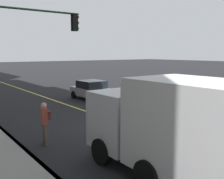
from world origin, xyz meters
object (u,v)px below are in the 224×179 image
(car_green, at_px, (175,108))
(traffic_light_mast, at_px, (28,43))
(car_silver, at_px, (92,90))
(pedestrian_with_backpack, at_px, (45,120))
(truck_white, at_px, (186,130))

(car_green, xyz_separation_m, traffic_light_mast, (3.52, 6.78, 3.44))
(car_green, distance_m, car_silver, 8.71)
(pedestrian_with_backpack, distance_m, traffic_light_mast, 4.24)
(pedestrian_with_backpack, relative_size, traffic_light_mast, 0.29)
(pedestrian_with_backpack, bearing_deg, car_green, -95.78)
(truck_white, bearing_deg, traffic_light_mast, 10.22)
(car_silver, distance_m, pedestrian_with_backpack, 10.78)
(car_silver, bearing_deg, pedestrian_with_backpack, 137.75)
(truck_white, distance_m, pedestrian_with_backpack, 5.89)
(car_green, bearing_deg, truck_white, 132.42)
(car_silver, distance_m, traffic_light_mast, 9.24)
(car_green, xyz_separation_m, car_silver, (8.71, -0.07, 0.02))
(car_silver, bearing_deg, traffic_light_mast, 127.15)
(truck_white, bearing_deg, pedestrian_with_backpack, 18.94)
(car_silver, bearing_deg, truck_white, 158.44)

